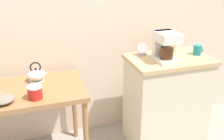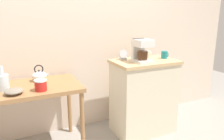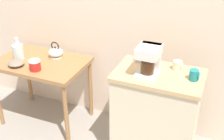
{
  "view_description": "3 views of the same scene",
  "coord_description": "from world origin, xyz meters",
  "px_view_note": "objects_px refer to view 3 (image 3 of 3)",
  "views": [
    {
      "loc": [
        -0.62,
        -2.01,
        1.73
      ],
      "look_at": [
        0.02,
        -0.05,
        0.88
      ],
      "focal_mm": 42.24,
      "sensor_mm": 36.0,
      "label": 1
    },
    {
      "loc": [
        -0.84,
        -2.15,
        1.44
      ],
      "look_at": [
        0.16,
        -0.01,
        0.84
      ],
      "focal_mm": 34.91,
      "sensor_mm": 36.0,
      "label": 2
    },
    {
      "loc": [
        1.04,
        -2.16,
        2.1
      ],
      "look_at": [
        0.16,
        -0.06,
        0.88
      ],
      "focal_mm": 46.48,
      "sensor_mm": 36.0,
      "label": 3
    }
  ],
  "objects_px": {
    "coffee_maker": "(149,59)",
    "mug_small_cream": "(178,65)",
    "teakettle": "(56,52)",
    "canister_enamel": "(35,65)",
    "table_clock": "(141,57)",
    "bowl_stoneware": "(16,63)",
    "mug_dark_teal": "(194,75)",
    "glass_carafe_vase": "(18,51)"
  },
  "relations": [
    {
      "from": "bowl_stoneware",
      "to": "teakettle",
      "type": "bearing_deg",
      "value": 51.46
    },
    {
      "from": "bowl_stoneware",
      "to": "mug_small_cream",
      "type": "xyz_separation_m",
      "value": [
        1.57,
        0.22,
        0.18
      ]
    },
    {
      "from": "mug_dark_teal",
      "to": "table_clock",
      "type": "bearing_deg",
      "value": 163.75
    },
    {
      "from": "teakettle",
      "to": "canister_enamel",
      "type": "relative_size",
      "value": 1.64
    },
    {
      "from": "teakettle",
      "to": "coffee_maker",
      "type": "bearing_deg",
      "value": -14.23
    },
    {
      "from": "bowl_stoneware",
      "to": "mug_small_cream",
      "type": "bearing_deg",
      "value": 8.16
    },
    {
      "from": "bowl_stoneware",
      "to": "canister_enamel",
      "type": "relative_size",
      "value": 1.43
    },
    {
      "from": "teakettle",
      "to": "glass_carafe_vase",
      "type": "bearing_deg",
      "value": -153.45
    },
    {
      "from": "glass_carafe_vase",
      "to": "table_clock",
      "type": "relative_size",
      "value": 1.93
    },
    {
      "from": "bowl_stoneware",
      "to": "mug_dark_teal",
      "type": "relative_size",
      "value": 1.8
    },
    {
      "from": "bowl_stoneware",
      "to": "teakettle",
      "type": "relative_size",
      "value": 0.87
    },
    {
      "from": "teakettle",
      "to": "table_clock",
      "type": "relative_size",
      "value": 1.56
    },
    {
      "from": "glass_carafe_vase",
      "to": "bowl_stoneware",
      "type": "bearing_deg",
      "value": -60.39
    },
    {
      "from": "teakettle",
      "to": "glass_carafe_vase",
      "type": "height_order",
      "value": "glass_carafe_vase"
    },
    {
      "from": "glass_carafe_vase",
      "to": "coffee_maker",
      "type": "height_order",
      "value": "coffee_maker"
    },
    {
      "from": "coffee_maker",
      "to": "mug_small_cream",
      "type": "xyz_separation_m",
      "value": [
        0.21,
        0.17,
        -0.1
      ]
    },
    {
      "from": "glass_carafe_vase",
      "to": "mug_dark_teal",
      "type": "xyz_separation_m",
      "value": [
        1.81,
        -0.05,
        0.13
      ]
    },
    {
      "from": "bowl_stoneware",
      "to": "table_clock",
      "type": "xyz_separation_m",
      "value": [
        1.23,
        0.24,
        0.19
      ]
    },
    {
      "from": "mug_small_cream",
      "to": "teakettle",
      "type": "bearing_deg",
      "value": 175.45
    },
    {
      "from": "table_clock",
      "to": "coffee_maker",
      "type": "bearing_deg",
      "value": -56.31
    },
    {
      "from": "coffee_maker",
      "to": "mug_small_cream",
      "type": "height_order",
      "value": "coffee_maker"
    },
    {
      "from": "bowl_stoneware",
      "to": "teakettle",
      "type": "height_order",
      "value": "teakettle"
    },
    {
      "from": "mug_small_cream",
      "to": "mug_dark_teal",
      "type": "bearing_deg",
      "value": -38.32
    },
    {
      "from": "glass_carafe_vase",
      "to": "coffee_maker",
      "type": "relative_size",
      "value": 0.89
    },
    {
      "from": "mug_small_cream",
      "to": "table_clock",
      "type": "bearing_deg",
      "value": 176.65
    },
    {
      "from": "coffee_maker",
      "to": "mug_dark_teal",
      "type": "relative_size",
      "value": 2.85
    },
    {
      "from": "canister_enamel",
      "to": "mug_small_cream",
      "type": "height_order",
      "value": "mug_small_cream"
    },
    {
      "from": "teakettle",
      "to": "mug_dark_teal",
      "type": "xyz_separation_m",
      "value": [
        1.46,
        -0.23,
        0.15
      ]
    },
    {
      "from": "bowl_stoneware",
      "to": "canister_enamel",
      "type": "bearing_deg",
      "value": -0.23
    },
    {
      "from": "bowl_stoneware",
      "to": "coffee_maker",
      "type": "xyz_separation_m",
      "value": [
        1.35,
        0.05,
        0.28
      ]
    },
    {
      "from": "coffee_maker",
      "to": "canister_enamel",
      "type": "bearing_deg",
      "value": -177.34
    },
    {
      "from": "canister_enamel",
      "to": "coffee_maker",
      "type": "bearing_deg",
      "value": 2.66
    },
    {
      "from": "coffee_maker",
      "to": "teakettle",
      "type": "bearing_deg",
      "value": 165.77
    },
    {
      "from": "bowl_stoneware",
      "to": "mug_small_cream",
      "type": "relative_size",
      "value": 1.92
    },
    {
      "from": "table_clock",
      "to": "mug_small_cream",
      "type": "bearing_deg",
      "value": -3.35
    },
    {
      "from": "coffee_maker",
      "to": "mug_small_cream",
      "type": "bearing_deg",
      "value": 39.45
    },
    {
      "from": "mug_dark_teal",
      "to": "mug_small_cream",
      "type": "distance_m",
      "value": 0.2
    },
    {
      "from": "glass_carafe_vase",
      "to": "mug_small_cream",
      "type": "height_order",
      "value": "mug_small_cream"
    },
    {
      "from": "teakettle",
      "to": "mug_dark_teal",
      "type": "height_order",
      "value": "mug_dark_teal"
    },
    {
      "from": "teakettle",
      "to": "canister_enamel",
      "type": "distance_m",
      "value": 0.33
    },
    {
      "from": "glass_carafe_vase",
      "to": "table_clock",
      "type": "bearing_deg",
      "value": 3.94
    },
    {
      "from": "teakettle",
      "to": "mug_small_cream",
      "type": "distance_m",
      "value": 1.32
    }
  ]
}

